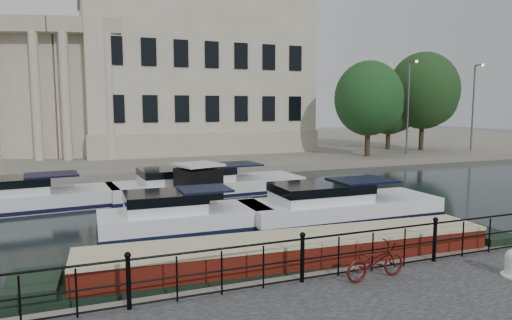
% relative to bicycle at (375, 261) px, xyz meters
% --- Properties ---
extents(ground_plane, '(160.00, 160.00, 0.00)m').
position_rel_bicycle_xyz_m(ground_plane, '(-1.73, 2.73, -0.99)').
color(ground_plane, black).
rests_on(ground_plane, ground).
extents(far_bank, '(120.00, 42.00, 0.55)m').
position_rel_bicycle_xyz_m(far_bank, '(-1.73, 41.73, -0.72)').
color(far_bank, '#6B665B').
rests_on(far_bank, ground_plane).
extents(railing, '(24.14, 0.14, 1.22)m').
position_rel_bicycle_xyz_m(railing, '(-1.73, 0.48, 0.21)').
color(railing, black).
rests_on(railing, near_quay).
extents(civic_building, '(53.55, 31.84, 16.85)m').
position_rel_bicycle_xyz_m(civic_building, '(-2.73, 37.44, 6.04)').
color(civic_building, '#ADA38C').
rests_on(civic_building, far_bank).
extents(lamp_posts, '(8.24, 1.55, 8.07)m').
position_rel_bicycle_xyz_m(lamp_posts, '(24.27, 23.43, 3.81)').
color(lamp_posts, '#59595B').
rests_on(lamp_posts, far_bank).
extents(bicycle, '(1.73, 0.71, 0.89)m').
position_rel_bicycle_xyz_m(bicycle, '(0.00, 0.00, 0.00)').
color(bicycle, '#430E0C').
rests_on(bicycle, near_quay).
extents(narrowboat, '(14.43, 2.80, 1.53)m').
position_rel_bicycle_xyz_m(narrowboat, '(-1.18, 1.99, -0.63)').
color(narrowboat, black).
rests_on(narrowboat, ground_plane).
extents(harbour_hut, '(3.05, 2.76, 2.16)m').
position_rel_bicycle_xyz_m(harbour_hut, '(-1.41, 11.59, -0.04)').
color(harbour_hut, '#6B665B').
rests_on(harbour_hut, ground_plane).
extents(cabin_cruisers, '(20.80, 10.46, 1.99)m').
position_rel_bicycle_xyz_m(cabin_cruisers, '(-1.65, 11.59, -0.63)').
color(cabin_cruisers, white).
rests_on(cabin_cruisers, ground_plane).
extents(trees, '(14.28, 9.89, 9.35)m').
position_rel_bicycle_xyz_m(trees, '(21.55, 25.48, 4.47)').
color(trees, black).
rests_on(trees, far_bank).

